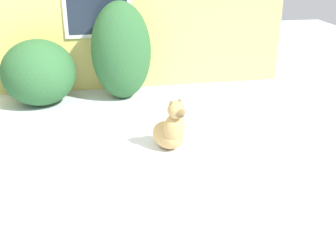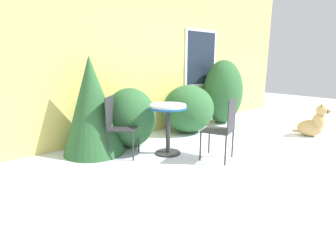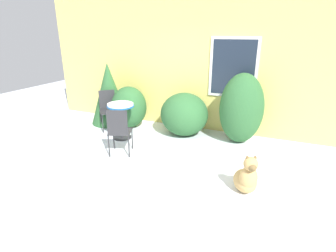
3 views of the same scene
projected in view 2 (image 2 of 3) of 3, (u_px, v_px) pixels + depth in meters
The scene contains 10 objects.
ground_plane at pixel (257, 150), 4.40m from camera, with size 16.00×16.00×0.00m, color silver.
house_wall at pixel (172, 51), 5.64m from camera, with size 8.00×0.10×3.35m.
shrub_left at pixel (130, 118), 4.52m from camera, with size 0.87×0.88×1.02m.
shrub_middle at pixel (188, 109), 5.46m from camera, with size 1.09×1.03×0.98m.
shrub_right at pixel (223, 92), 6.25m from camera, with size 0.91×0.93×1.49m.
evergreen_bush at pixel (92, 106), 4.12m from camera, with size 0.98×0.98×1.55m.
patio_table at pixel (168, 116), 4.11m from camera, with size 0.59×0.59×0.81m.
patio_chair_near_table at pixel (118, 124), 4.04m from camera, with size 0.59×0.59×0.94m.
patio_chair_far_side at pixel (223, 127), 3.86m from camera, with size 0.54×0.54×0.94m.
dog at pixel (313, 124), 5.20m from camera, with size 0.48×0.63×0.66m.
Camera 2 is at (-3.87, -2.18, 1.45)m, focal length 28.00 mm.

